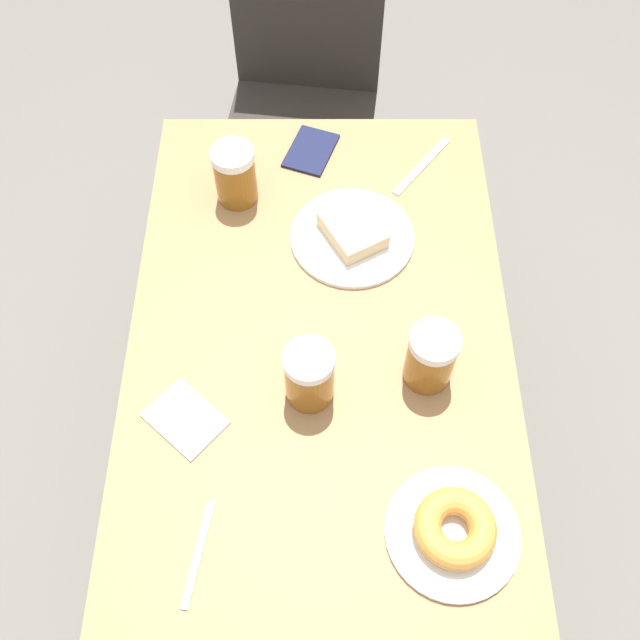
# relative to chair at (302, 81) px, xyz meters

# --- Properties ---
(ground_plane) EXTENTS (8.00, 8.00, 0.00)m
(ground_plane) POSITION_rel_chair_xyz_m (0.05, -0.90, -0.52)
(ground_plane) COLOR #666059
(table) EXTENTS (0.69, 1.06, 0.73)m
(table) POSITION_rel_chair_xyz_m (0.05, -0.90, 0.14)
(table) COLOR #997044
(table) RESTS_ON ground_plane
(chair) EXTENTS (0.45, 0.45, 0.87)m
(chair) POSITION_rel_chair_xyz_m (0.00, 0.00, 0.00)
(chair) COLOR #2D2823
(chair) RESTS_ON ground_plane
(plate_with_cake) EXTENTS (0.24, 0.24, 0.04)m
(plate_with_cake) POSITION_rel_chair_xyz_m (0.11, -0.70, 0.22)
(plate_with_cake) COLOR white
(plate_with_cake) RESTS_ON table
(plate_with_donut) EXTENTS (0.21, 0.21, 0.05)m
(plate_with_donut) POSITION_rel_chair_xyz_m (0.25, -1.27, 0.22)
(plate_with_donut) COLOR white
(plate_with_donut) RESTS_ON table
(beer_mug_left) EXTENTS (0.08, 0.08, 0.13)m
(beer_mug_left) POSITION_rel_chair_xyz_m (-0.12, -0.59, 0.27)
(beer_mug_left) COLOR #8C5619
(beer_mug_left) RESTS_ON table
(beer_mug_center) EXTENTS (0.08, 0.08, 0.13)m
(beer_mug_center) POSITION_rel_chair_xyz_m (0.23, -1.00, 0.27)
(beer_mug_center) COLOR #8C5619
(beer_mug_center) RESTS_ON table
(beer_mug_right) EXTENTS (0.08, 0.08, 0.13)m
(beer_mug_right) POSITION_rel_chair_xyz_m (0.03, -1.03, 0.27)
(beer_mug_right) COLOR #8C5619
(beer_mug_right) RESTS_ON table
(napkin_folded) EXTENTS (0.15, 0.15, 0.00)m
(napkin_folded) POSITION_rel_chair_xyz_m (-0.18, -1.08, 0.20)
(napkin_folded) COLOR white
(napkin_folded) RESTS_ON table
(fork) EXTENTS (0.04, 0.16, 0.00)m
(fork) POSITION_rel_chair_xyz_m (-0.14, -1.30, 0.20)
(fork) COLOR silver
(fork) RESTS_ON table
(knife) EXTENTS (0.13, 0.16, 0.00)m
(knife) POSITION_rel_chair_xyz_m (0.26, -0.51, 0.20)
(knife) COLOR silver
(knife) RESTS_ON table
(passport_near_edge) EXTENTS (0.13, 0.15, 0.01)m
(passport_near_edge) POSITION_rel_chair_xyz_m (0.03, -0.46, 0.21)
(passport_near_edge) COLOR #141938
(passport_near_edge) RESTS_ON table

